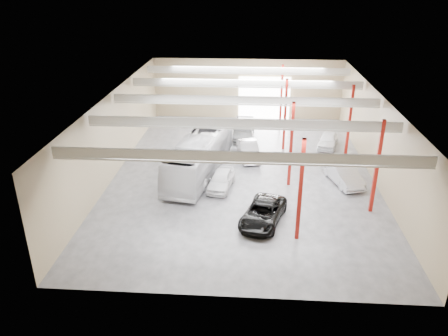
# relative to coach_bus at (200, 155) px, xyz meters

# --- Properties ---
(depot_shell) EXTENTS (22.12, 32.12, 7.06)m
(depot_shell) POSITION_rel_coach_bus_xyz_m (3.86, 0.69, 3.25)
(depot_shell) COLOR #48484D
(depot_shell) RESTS_ON ground
(coach_bus) EXTENTS (5.01, 12.69, 3.45)m
(coach_bus) POSITION_rel_coach_bus_xyz_m (0.00, 0.00, 0.00)
(coach_bus) COLOR silver
(coach_bus) RESTS_ON ground
(black_sedan) EXTENTS (3.82, 5.72, 1.46)m
(black_sedan) POSITION_rel_coach_bus_xyz_m (5.32, -7.94, -0.99)
(black_sedan) COLOR black
(black_sedan) RESTS_ON ground
(car_row_a) EXTENTS (2.34, 4.47, 1.45)m
(car_row_a) POSITION_rel_coach_bus_xyz_m (2.02, -2.74, -1.00)
(car_row_a) COLOR white
(car_row_a) RESTS_ON ground
(car_row_b) EXTENTS (2.52, 5.02, 1.58)m
(car_row_b) POSITION_rel_coach_bus_xyz_m (4.12, 3.64, -0.93)
(car_row_b) COLOR #AEAEB3
(car_row_b) RESTS_ON ground
(car_row_c) EXTENTS (2.36, 5.55, 1.60)m
(car_row_c) POSITION_rel_coach_bus_xyz_m (3.51, 9.21, -0.92)
(car_row_c) COLOR slate
(car_row_c) RESTS_ON ground
(car_right_near) EXTENTS (3.01, 5.26, 1.64)m
(car_right_near) POSITION_rel_coach_bus_xyz_m (12.02, -1.11, -0.90)
(car_right_near) COLOR #BCBCC1
(car_right_near) RESTS_ON ground
(car_right_far) EXTENTS (2.83, 4.58, 1.46)m
(car_right_far) POSITION_rel_coach_bus_xyz_m (12.02, 7.14, -0.99)
(car_right_far) COLOR white
(car_right_far) RESTS_ON ground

